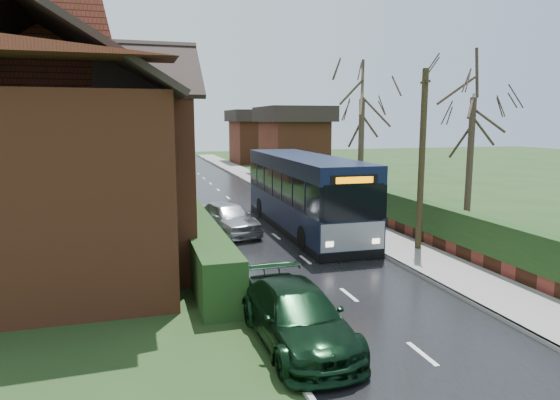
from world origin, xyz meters
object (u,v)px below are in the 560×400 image
object	(u,v)px
bus_stop_sign	(371,200)
telegraph_pole	(422,161)
car_green	(297,316)
car_silver	(228,218)
brick_house	(57,144)
bus	(304,194)

from	to	relation	value
bus_stop_sign	telegraph_pole	bearing A→B (deg)	-60.54
car_green	telegraph_pole	xyz separation A→B (m)	(7.33, 6.65, 2.95)
telegraph_pole	car_silver	bearing A→B (deg)	155.50
brick_house	telegraph_pole	xyz separation A→B (m)	(13.53, -2.80, -0.74)
brick_house	telegraph_pole	distance (m)	13.84
car_silver	telegraph_pole	world-z (taller)	telegraph_pole
brick_house	bus	bearing A→B (deg)	12.49
bus	telegraph_pole	xyz separation A→B (m)	(3.11, -5.11, 1.87)
car_silver	telegraph_pole	xyz separation A→B (m)	(6.78, -5.19, 2.87)
telegraph_pole	brick_house	bearing A→B (deg)	-178.72
bus	car_silver	size ratio (longest dim) A/B	2.61
brick_house	telegraph_pole	bearing A→B (deg)	-11.68
bus_stop_sign	car_green	bearing A→B (deg)	-132.66
brick_house	car_green	distance (m)	11.89
telegraph_pole	car_green	bearing A→B (deg)	-124.81
bus	car_silver	distance (m)	3.81
brick_house	bus_stop_sign	distance (m)	12.55
car_green	bus_stop_sign	xyz separation A→B (m)	(6.05, 8.39, 1.20)
car_green	bus_stop_sign	world-z (taller)	bus_stop_sign
car_green	bus_stop_sign	distance (m)	10.42
car_silver	bus_stop_sign	bearing A→B (deg)	-44.82
brick_house	car_silver	bearing A→B (deg)	19.54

